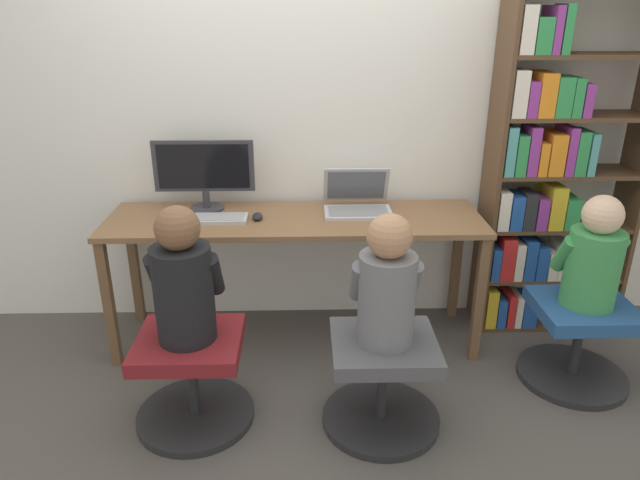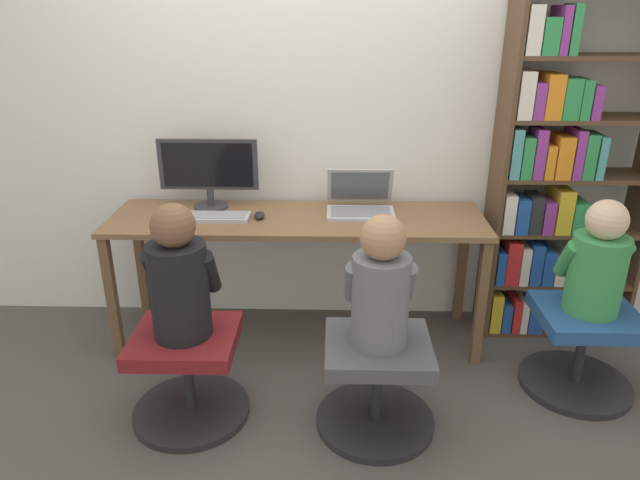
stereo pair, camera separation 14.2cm
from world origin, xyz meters
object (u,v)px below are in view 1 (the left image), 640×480
Objects in this scene: keyboard at (205,219)px; office_chair_side at (578,339)px; office_chair_left at (192,376)px; bookshelf at (545,182)px; person_at_laptop at (387,286)px; laptop at (357,203)px; office_chair_right at (382,379)px; person_near_shelf at (594,257)px; desktop_monitor at (204,173)px; person_at_monitor at (183,281)px.

office_chair_side is at bearing -11.69° from keyboard.
office_chair_left is 2.19m from bookshelf.
laptop is at bearing 93.77° from person_at_laptop.
keyboard is at bearing 141.21° from person_at_laptop.
laptop is at bearing 154.17° from office_chair_side.
office_chair_side is (1.06, 0.32, 0.00)m from office_chair_right.
bookshelf is (1.07, 0.04, 0.10)m from laptop.
office_chair_left is at bearing -155.83° from bookshelf.
keyboard is 0.79× the size of person_near_shelf.
desktop_monitor reaches higher than laptop.
office_chair_right is 0.98× the size of person_near_shelf.
bookshelf is (1.90, 0.85, 0.68)m from office_chair_left.
office_chair_left is (-0.83, -0.81, -0.57)m from laptop.
person_at_monitor reaches higher than office_chair_side.
bookshelf is (1.90, 0.85, 0.19)m from person_at_monitor.
office_chair_left is 0.93× the size of person_at_laptop.
person_at_laptop reaches higher than office_chair_right.
person_at_laptop is (0.89, -0.72, -0.05)m from keyboard.
desktop_monitor is 2.08m from person_near_shelf.
laptop is 0.66× the size of person_near_shelf.
bookshelf is (1.90, 0.18, 0.14)m from keyboard.
person_near_shelf is at bearing 7.85° from person_at_monitor.
person_at_laptop is 1.07× the size of office_chair_side.
person_at_laptop is at bearing -163.38° from person_near_shelf.
person_at_laptop is (-0.00, 0.00, 0.48)m from office_chair_right.
office_chair_right is at bearing -138.41° from bookshelf.
keyboard reaches higher than office_chair_left.
desktop_monitor reaches higher than office_chair_right.
laptop is 0.86m from person_at_laptop.
desktop_monitor is at bearing 176.33° from laptop.
laptop is at bearing -177.64° from bookshelf.
desktop_monitor is 1.31m from person_at_laptop.
desktop_monitor is 1.14m from office_chair_left.
person_at_monitor reaches higher than office_chair_left.
desktop_monitor is 1.93m from bookshelf.
person_at_monitor is at bearing 176.65° from office_chair_right.
office_chair_side is (1.95, -0.40, -0.54)m from keyboard.
person_at_laptop reaches higher than laptop.
office_chair_side is at bearing 7.87° from office_chair_left.
desktop_monitor reaches higher than keyboard.
person_near_shelf is at bearing -25.68° from laptop.
person_at_laptop reaches higher than keyboard.
laptop is (0.86, -0.05, -0.17)m from desktop_monitor.
office_chair_left is at bearing -172.03° from person_near_shelf.
office_chair_right is (0.06, -0.86, -0.57)m from laptop.
office_chair_side is at bearing 16.63° from office_chair_right.
person_near_shelf reaches higher than laptop.
keyboard is 0.72× the size of person_at_monitor.
bookshelf is at bearing 94.37° from person_near_shelf.
office_chair_side is at bearing -85.66° from bookshelf.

